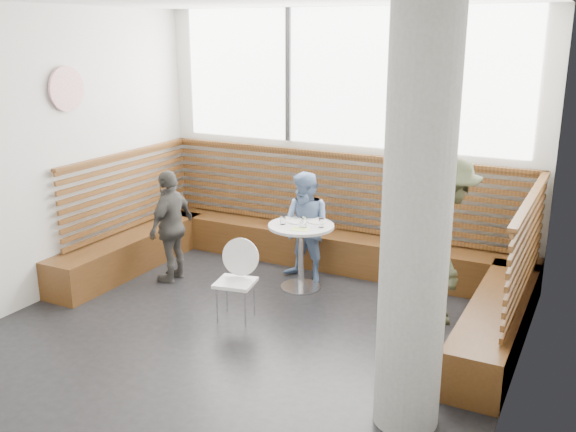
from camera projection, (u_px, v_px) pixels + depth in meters
The scene contains 15 objects.
room at pixel (239, 180), 5.89m from camera, with size 5.00×5.00×3.20m.
booth at pixel (317, 247), 7.73m from camera, with size 5.00×2.50×1.44m.
concrete_column at pixel (416, 224), 4.56m from camera, with size 0.50×0.50×3.20m, color gray.
wall_art at pixel (66, 89), 7.11m from camera, with size 0.50×0.50×0.03m, color white.
cafe_table at pixel (301, 243), 7.41m from camera, with size 0.76×0.76×0.78m.
cafe_chair at pixel (238, 274), 6.67m from camera, with size 0.40×0.39×0.84m.
adult_man at pixel (445, 240), 6.53m from camera, with size 1.12×0.65×1.74m, color #3C432D.
child_back at pixel (307, 227), 7.65m from camera, with size 0.64×0.50×1.33m, color #6581B0.
child_left at pixel (171, 226), 7.65m from camera, with size 0.80×0.33×1.36m, color #474440.
plate_near at pixel (296, 222), 7.43m from camera, with size 0.19×0.19×0.01m, color white.
plate_far at pixel (317, 222), 7.44m from camera, with size 0.21×0.21×0.01m, color white.
glass_left at pixel (283, 220), 7.35m from camera, with size 0.06×0.06×0.10m, color white.
glass_mid at pixel (303, 223), 7.22m from camera, with size 0.08×0.08×0.12m, color white.
glass_right at pixel (321, 223), 7.24m from camera, with size 0.06×0.06×0.10m, color white.
menu_card at pixel (300, 229), 7.17m from camera, with size 0.20×0.14×0.00m, color #A5C64C.
Camera 1 is at (3.03, -4.90, 2.92)m, focal length 40.00 mm.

